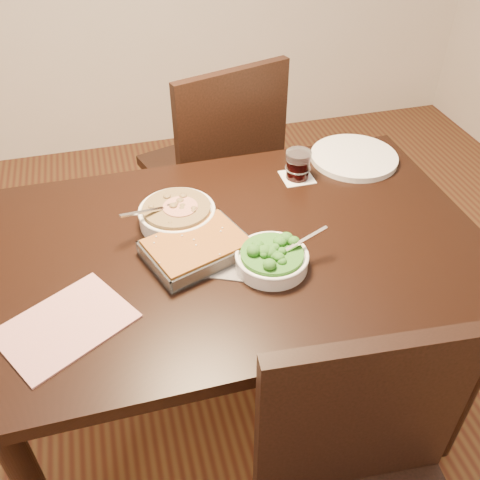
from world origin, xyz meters
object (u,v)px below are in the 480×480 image
Objects in this scene: broccoli_bowl at (272,259)px; dinner_plate at (354,157)px; stew_bowl at (177,214)px; baking_dish at (197,248)px; chair_far at (218,163)px; wine_tumbler at (298,164)px; table at (235,267)px.

broccoli_bowl is 0.62m from dinner_plate.
stew_bowl is 0.75× the size of baking_dish.
chair_far reaches higher than baking_dish.
wine_tumbler is 0.24m from dinner_plate.
wine_tumbler reaches higher than baking_dish.
wine_tumbler is 0.09× the size of chair_far.
wine_tumbler is (0.39, 0.29, 0.03)m from baking_dish.
stew_bowl is (-0.14, 0.13, 0.13)m from table.
table is 0.41m from wine_tumbler.
broccoli_bowl is at bearing -60.83° from table.
wine_tumbler is 0.31× the size of dinner_plate.
baking_dish is 1.07× the size of dinner_plate.
chair_far reaches higher than broccoli_bowl.
table is at bearing -6.56° from baking_dish.
baking_dish reaches higher than table.
table is 0.61m from dinner_plate.
table is 0.76m from chair_far.
dinner_plate is at bearing 45.31° from broccoli_bowl.
wine_tumbler reaches higher than table.
table is at bearing -147.67° from dinner_plate.
broccoli_bowl is at bearing 69.93° from chair_far.
chair_far is (0.12, 0.74, -0.10)m from table.
baking_dish is 0.49m from wine_tumbler.
stew_bowl is 0.16m from baking_dish.
broccoli_bowl is at bearing -47.45° from baking_dish.
dinner_plate is at bearing 32.33° from table.
table is 0.19m from broccoli_bowl.
table is at bearing -43.27° from stew_bowl.
dinner_plate reaches higher than table.
stew_bowl reaches higher than baking_dish.
baking_dish is 0.32× the size of chair_far.
dinner_plate is at bearing 115.89° from chair_far.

